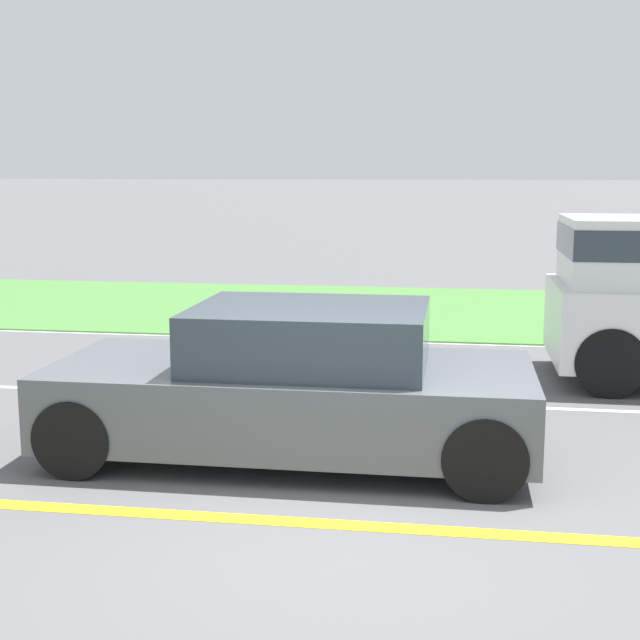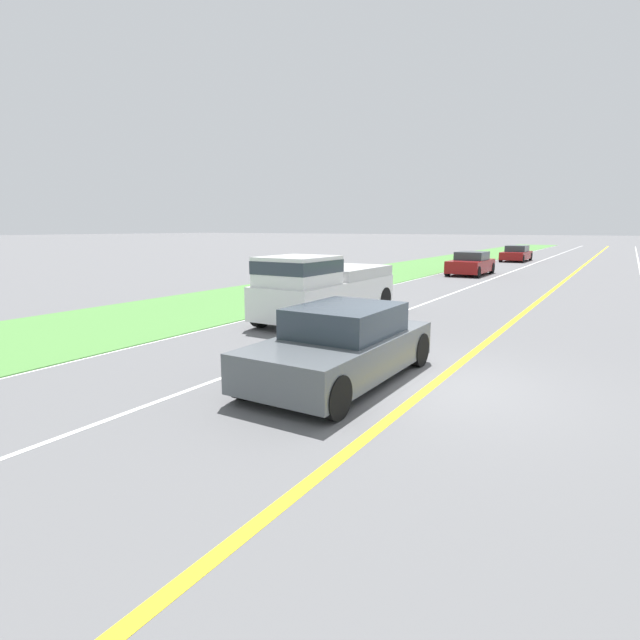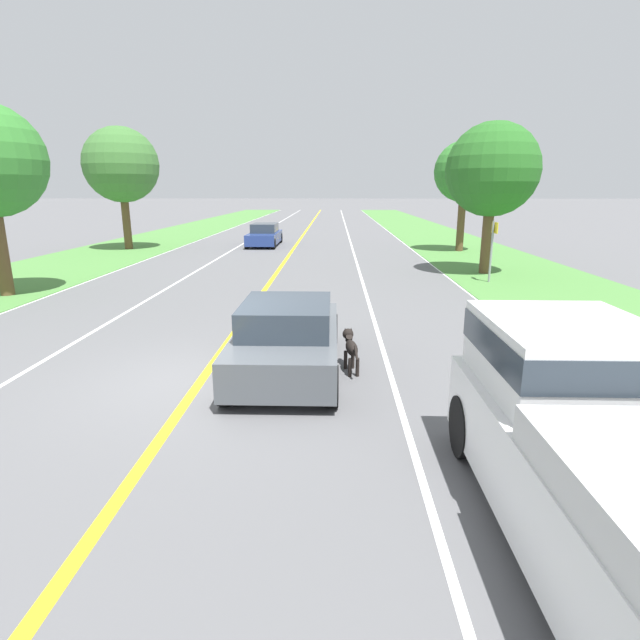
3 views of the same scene
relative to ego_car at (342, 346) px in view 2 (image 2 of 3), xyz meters
The scene contains 10 objects.
ground_plane 1.78m from the ego_car, 158.35° to the right, with size 400.00×400.00×0.00m, color #5B5B5E.
centre_divider_line 1.77m from the ego_car, 158.35° to the right, with size 0.18×160.00×0.01m, color yellow.
lane_edge_line_right 5.53m from the ego_car, ahead, with size 0.14×160.00×0.01m, color white.
lane_dash_same_dir 2.15m from the ego_car, 17.28° to the right, with size 0.10×160.00×0.01m, color white.
grass_verge_right 8.51m from the ego_car, ahead, with size 6.00×160.00×0.03m, color #4C843D.
ego_car is the anchor object (origin of this frame).
dog 1.22m from the ego_car, ahead, with size 0.34×1.12×0.78m.
pickup_truck 6.16m from the ego_car, 55.51° to the right, with size 2.00×5.49×1.99m.
car_trailing_near 22.70m from the ego_car, 80.69° to the right, with size 1.93×4.22×1.36m.
car_trailing_mid 36.99m from the ego_car, 84.20° to the right, with size 1.88×4.68×1.29m.
Camera 2 is at (-2.76, 8.35, 2.76)m, focal length 28.00 mm.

